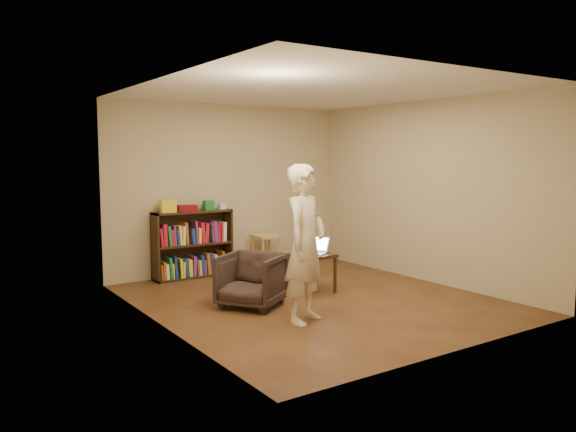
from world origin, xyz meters
TOP-DOWN VIEW (x-y plane):
  - floor at (0.00, 0.00)m, footprint 4.50×4.50m
  - ceiling at (0.00, 0.00)m, footprint 4.50×4.50m
  - wall_back at (0.00, 2.25)m, footprint 4.00×0.00m
  - wall_left at (-2.00, 0.00)m, footprint 0.00×4.50m
  - wall_right at (2.00, 0.00)m, footprint 0.00×4.50m
  - bookshelf at (-0.71, 2.09)m, footprint 1.20×0.30m
  - box_yellow at (-1.10, 2.07)m, footprint 0.23×0.18m
  - red_cloth at (-0.80, 2.05)m, footprint 0.31×0.26m
  - box_green at (-0.44, 2.08)m, footprint 0.16×0.16m
  - box_white at (-0.23, 2.08)m, footprint 0.11×0.11m
  - stool at (0.49, 1.94)m, footprint 0.39×0.39m
  - armchair at (-0.82, 0.17)m, footprint 0.98×0.97m
  - side_table at (0.24, 0.37)m, footprint 0.50×0.50m
  - laptop at (0.30, 0.39)m, footprint 0.44×0.43m
  - person at (-0.64, -0.70)m, footprint 0.75×0.65m

SIDE VIEW (x-z plane):
  - floor at x=0.00m, z-range 0.00..0.00m
  - armchair at x=-0.82m, z-range 0.00..0.65m
  - side_table at x=0.24m, z-range 0.17..0.68m
  - bookshelf at x=-0.71m, z-range -0.06..0.94m
  - stool at x=0.49m, z-range 0.17..0.73m
  - laptop at x=0.30m, z-range 0.46..0.67m
  - person at x=-0.64m, z-range 0.00..1.73m
  - box_white at x=-0.23m, z-range 1.00..1.08m
  - red_cloth at x=-0.80m, z-range 1.00..1.09m
  - box_green at x=-0.44m, z-range 1.00..1.14m
  - box_yellow at x=-1.10m, z-range 1.00..1.18m
  - wall_back at x=0.00m, z-range -0.70..3.30m
  - wall_left at x=-2.00m, z-range -0.95..3.55m
  - wall_right at x=2.00m, z-range -0.95..3.55m
  - ceiling at x=0.00m, z-range 2.60..2.60m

